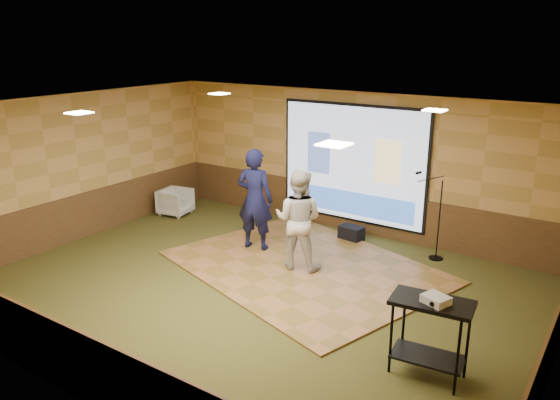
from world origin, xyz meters
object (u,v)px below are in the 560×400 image
Objects in this scene: projector_screen at (352,165)px; mic_stand at (435,234)px; dance_floor at (304,267)px; duffel_bag at (351,233)px; player_left at (255,199)px; player_right at (298,219)px; banquet_chair at (176,202)px; projector at (436,300)px; av_table at (431,323)px.

mic_stand is at bearing -12.91° from projector_screen.
duffel_bag reaches higher than dance_floor.
player_left is 1.10× the size of player_right.
duffel_bag is at bearing -88.43° from banquet_chair.
banquet_chair is (-7.19, 2.91, -0.77)m from projector.
player_left is 2.22m from duffel_bag.
player_right is 2.69m from mic_stand.
projector is at bearing -33.14° from dance_floor.
projector reaches higher than duffel_bag.
player_right reaches higher than av_table.
duffel_bag is (0.07, 1.75, 0.13)m from dance_floor.
player_left is 3.50m from mic_stand.
av_table is 3.50× the size of projector.
player_right is at bearing -87.08° from projector_screen.
projector reaches higher than av_table.
mic_stand is 2.43× the size of banquet_chair.
player_left is (-1.08, -1.99, -0.44)m from projector_screen.
mic_stand reaches higher than dance_floor.
projector is at bearing 135.82° from player_right.
av_table is at bearing -51.64° from duffel_bag.
player_right is 2.66× the size of banquet_chair.
projector_screen is 2.67m from dance_floor.
player_left reaches higher than dance_floor.
dance_floor is 15.73× the size of projector.
player_right is 3.66m from projector.
projector is 0.43× the size of banquet_chair.
projector is 0.18× the size of mic_stand.
av_table is at bearing -121.39° from banquet_chair.
projector_screen reaches higher than duffel_bag.
player_right is at bearing 169.84° from projector.
dance_floor is 2.54× the size of player_right.
mic_stand is (2.01, -0.46, -0.98)m from projector_screen.
projector_screen is 1.65× the size of player_left.
dance_floor is 0.94m from player_right.
banquet_chair is at bearing 179.02° from projector.
player_right is (0.12, -2.32, -0.53)m from projector_screen.
projector_screen reaches higher than projector.
projector is at bearing -39.99° from av_table.
player_right is 1.77× the size of av_table.
mic_stand is (-1.18, 3.71, -0.24)m from av_table.
player_right is at bearing -143.37° from mic_stand.
duffel_bag is at bearing -107.89° from player_right.
mic_stand is 1.77m from duffel_bag.
duffel_bag is (0.28, -0.48, -1.33)m from projector_screen.
mic_stand reaches higher than projector.
player_left is 1.25m from player_right.
player_left is at bearing -118.57° from projector_screen.
player_right reaches higher than projector.
projector_screen is 1.82× the size of player_right.
mic_stand reaches higher than av_table.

